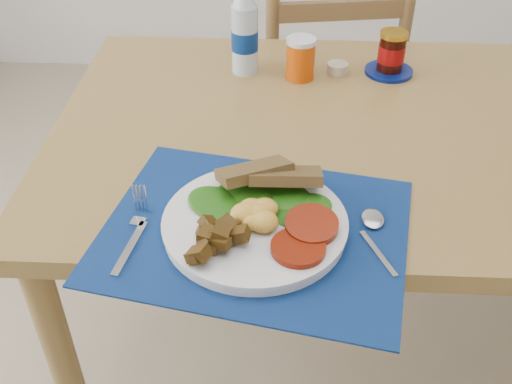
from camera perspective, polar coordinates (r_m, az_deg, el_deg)
table at (r=1.38m, az=10.77°, el=3.27°), size 1.40×0.90×0.75m
chair_far at (r=2.02m, az=6.85°, el=13.66°), size 0.53×0.51×1.24m
placemat at (r=1.04m, az=-0.10°, el=-3.63°), size 0.58×0.50×0.00m
breakfast_plate at (r=1.02m, az=-0.47°, el=-2.78°), size 0.31×0.31×0.08m
fork at (r=1.05m, az=-11.44°, el=-3.64°), size 0.04×0.19×0.00m
spoon at (r=1.05m, az=11.19°, el=-3.58°), size 0.05×0.17×0.00m
water_bottle at (r=1.50m, az=-1.09°, el=14.81°), size 0.07×0.07×0.23m
juice_glass at (r=1.50m, az=4.26°, el=12.47°), size 0.07×0.07×0.10m
ramekin at (r=1.54m, az=7.77°, el=11.59°), size 0.05×0.05×0.03m
jam_on_saucer at (r=1.55m, az=12.74°, el=12.59°), size 0.12×0.12×0.11m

